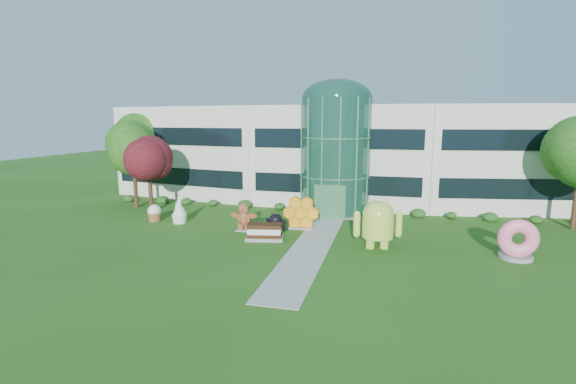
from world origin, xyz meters
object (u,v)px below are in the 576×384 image
(donut, at_px, (517,239))
(android_black, at_px, (276,223))
(android_green, at_px, (378,220))
(gingerbread, at_px, (244,217))

(donut, bearing_deg, android_black, 173.23)
(android_black, bearing_deg, android_green, -1.72)
(android_green, height_order, gingerbread, android_green)
(android_black, relative_size, gingerbread, 0.81)
(android_green, xyz_separation_m, gingerbread, (-9.61, 1.93, -0.78))
(android_green, height_order, donut, android_green)
(android_green, distance_m, donut, 7.99)
(android_black, relative_size, donut, 0.75)
(android_black, xyz_separation_m, gingerbread, (-2.56, 0.57, 0.12))
(android_green, bearing_deg, android_black, 156.07)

